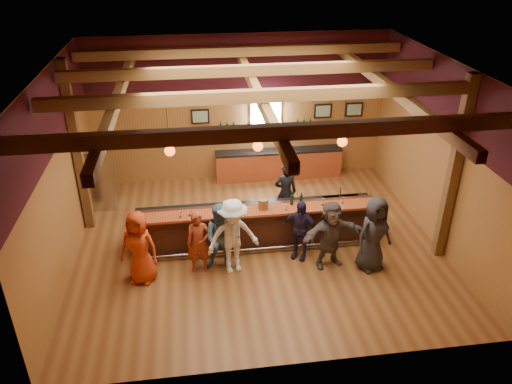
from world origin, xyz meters
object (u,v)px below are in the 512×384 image
Objects in this scene: back_bar_cabinet at (279,164)px; customer_navy at (300,230)px; customer_orange at (139,247)px; customer_denim at (222,238)px; customer_redvest at (199,242)px; customer_white at (233,237)px; bar_counter at (257,224)px; ice_bucket at (264,204)px; bottle_a at (292,199)px; customer_dark at (374,234)px; bartender at (286,192)px; customer_brown at (330,234)px; stainless_fridge at (101,177)px.

customer_navy is (-0.28, -4.40, 0.30)m from back_bar_cabinet.
customer_orange reaches higher than customer_denim.
customer_redvest is 0.83× the size of customer_white.
bar_counter is 24.04× the size of ice_bucket.
bottle_a is at bearing 127.41° from customer_navy.
customer_navy is at bearing 139.04° from customer_dark.
bar_counter is at bearing 46.52° from bartender.
bar_counter is 1.84m from customer_redvest.
ice_bucket is (-2.38, 1.19, 0.31)m from customer_dark.
customer_denim is 1.88m from customer_navy.
customer_dark is at bearing 3.06° from customer_denim.
customer_white is at bearing 51.77° from bartender.
customer_orange is 1.04× the size of customer_brown.
bartender reaches higher than back_bar_cabinet.
customer_white is 1.01× the size of customer_dark.
customer_redvest reaches higher than back_bar_cabinet.
customer_white is 3.23m from customer_dark.
bottle_a is (2.33, 0.86, 0.48)m from customer_redvest.
customer_orange is at bearing -129.87° from back_bar_cabinet.
stainless_fridge reaches higher than customer_brown.
ice_bucket reaches higher than bar_counter.
bartender is at bearing 49.37° from customer_orange.
customer_white is at bearing -147.93° from bottle_a.
customer_denim is at bearing -144.72° from ice_bucket.
customer_white is 1.10× the size of customer_brown.
customer_redvest is 0.99× the size of customer_navy.
bottle_a is (0.83, -0.17, 0.73)m from bar_counter.
ice_bucket is at bearing 22.87° from customer_redvest.
customer_navy is 0.92× the size of customer_brown.
customer_denim is 1.10× the size of customer_navy.
stainless_fridge is at bearing 149.24° from bar_counter.
customer_denim is (-2.15, -4.61, 0.38)m from back_bar_cabinet.
customer_brown is at bearing -0.80° from customer_navy.
customer_orange is 1.86m from customer_denim.
customer_dark is (0.95, -0.24, 0.08)m from customer_brown.
customer_dark is (6.60, -3.92, 0.03)m from stainless_fridge.
customer_denim is 1.37m from ice_bucket.
customer_white reaches higher than stainless_fridge.
customer_brown is 1.76m from ice_bucket.
bottle_a is (1.80, 0.87, 0.40)m from customer_denim.
customer_denim is 2.04m from bottle_a.
customer_white is (2.10, 0.08, 0.05)m from customer_orange.
customer_navy is 1.07m from ice_bucket.
bartender is (1.87, 2.02, -0.02)m from customer_denim.
customer_white is at bearing 20.95° from customer_orange.
customer_navy is 4.27× the size of bottle_a.
bar_counter is at bearing -30.76° from stainless_fridge.
customer_brown is 4.66× the size of bottle_a.
ice_bucket is at bearing 134.41° from customer_dark.
customer_orange is 6.75× the size of ice_bucket.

